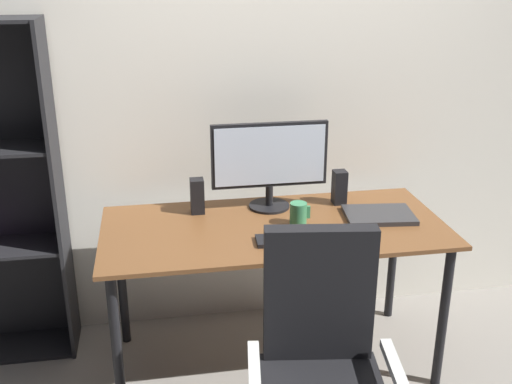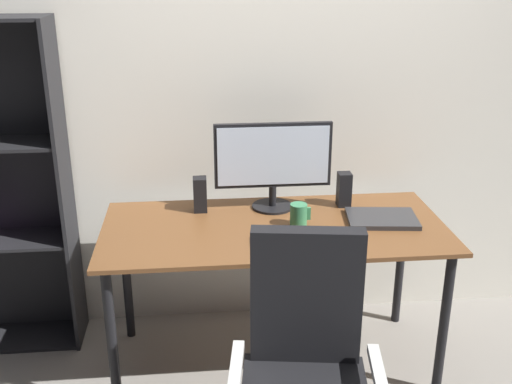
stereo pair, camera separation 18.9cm
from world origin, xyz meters
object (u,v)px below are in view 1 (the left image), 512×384
coffee_mug (298,214)px  speaker_left (197,196)px  desk (274,242)px  monitor (270,160)px  speaker_right (339,187)px  mouse (334,234)px  keyboard (290,240)px  office_chair (321,384)px  laptop (379,215)px

coffee_mug → speaker_left: 0.50m
desk → speaker_left: 0.43m
monitor → speaker_right: size_ratio=3.30×
desk → monitor: size_ratio=2.80×
coffee_mug → speaker_right: 0.34m
mouse → speaker_left: size_ratio=0.56×
keyboard → speaker_right: (0.34, 0.39, 0.08)m
speaker_left → speaker_right: size_ratio=1.00×
speaker_right → speaker_left: bearing=180.0°
keyboard → office_chair: (-0.02, -0.60, -0.29)m
monitor → keyboard: size_ratio=1.94×
desk → office_chair: (0.01, -0.78, -0.20)m
monitor → coffee_mug: (0.09, -0.23, -0.19)m
keyboard → laptop: 0.51m
desk → monitor: (0.02, 0.22, 0.33)m
speaker_left → mouse: bearing=-34.6°
coffee_mug → speaker_right: speaker_right is taller
laptop → keyboard: bearing=-151.7°
speaker_right → mouse: bearing=-109.7°
mouse → speaker_left: speaker_left is taller
laptop → speaker_left: (-0.84, 0.20, 0.07)m
desk → laptop: 0.52m
coffee_mug → laptop: 0.40m
coffee_mug → speaker_right: bearing=40.0°
speaker_left → speaker_right: (0.70, 0.00, 0.00)m
desk → monitor: bearing=85.0°
mouse → speaker_left: 0.69m
keyboard → mouse: mouse is taller
speaker_right → office_chair: 1.12m
speaker_right → coffee_mug: bearing=-140.0°
laptop → coffee_mug: bearing=-171.1°
laptop → office_chair: 0.97m
coffee_mug → speaker_left: (-0.44, 0.22, 0.03)m
speaker_right → office_chair: bearing=-109.8°
desk → speaker_right: (0.37, 0.21, 0.17)m
keyboard → coffee_mug: (0.08, 0.17, 0.04)m
coffee_mug → speaker_left: speaker_left is taller
speaker_left → monitor: bearing=1.3°
desk → laptop: bearing=1.1°
desk → laptop: size_ratio=4.91×
keyboard → speaker_left: speaker_left is taller
monitor → speaker_left: size_ratio=3.30×
laptop → speaker_right: speaker_right is taller
mouse → speaker_right: speaker_right is taller
desk → office_chair: bearing=-88.9°
keyboard → speaker_right: size_ratio=1.71×
desk → keyboard: (0.03, -0.18, 0.09)m
mouse → coffee_mug: bearing=113.5°
office_chair → keyboard: bearing=96.6°
coffee_mug → laptop: coffee_mug is taller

